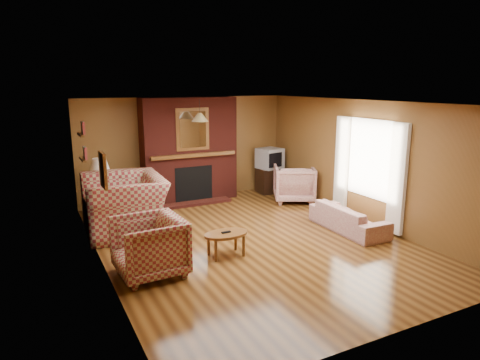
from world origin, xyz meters
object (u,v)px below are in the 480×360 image
fireplace (190,151)px  plaid_loveseat (124,204)px  table_lamp (100,173)px  crt_tv (270,158)px  side_table (102,205)px  coffee_table (226,236)px  floral_armchair (294,183)px  tv_stand (269,180)px  plaid_armchair (149,247)px  floral_sofa (348,218)px

fireplace → plaid_loveseat: size_ratio=1.49×
table_lamp → crt_tv: table_lamp is taller
fireplace → crt_tv: size_ratio=3.76×
side_table → coffee_table: bearing=-63.5°
floral_armchair → tv_stand: 0.99m
plaid_armchair → table_lamp: size_ratio=1.42×
floral_sofa → floral_armchair: size_ratio=1.78×
plaid_armchair → plaid_loveseat: bearing=174.5°
coffee_table → table_lamp: bearing=116.5°
table_lamp → tv_stand: (4.15, 0.35, -0.65)m
floral_armchair → floral_sofa: bearing=111.2°
table_lamp → crt_tv: bearing=4.7°
fireplace → tv_stand: size_ratio=3.87×
crt_tv → coffee_table: bearing=-130.3°
crt_tv → floral_armchair: bearing=-85.1°
plaid_loveseat → floral_sofa: 4.19m
floral_armchair → table_lamp: (-4.23, 0.63, 0.53)m
table_lamp → tv_stand: table_lamp is taller
table_lamp → floral_armchair: bearing=-8.5°
coffee_table → plaid_loveseat: bearing=121.5°
plaid_loveseat → side_table: 1.00m
floral_armchair → tv_stand: bearing=-57.8°
coffee_table → side_table: bearing=116.5°
plaid_loveseat → floral_armchair: size_ratio=1.73×
plaid_loveseat → table_lamp: bearing=-161.8°
coffee_table → tv_stand: (2.72, 3.22, -0.02)m
floral_sofa → floral_armchair: bearing=-4.8°
plaid_armchair → floral_sofa: (3.85, 0.21, -0.19)m
floral_armchair → table_lamp: size_ratio=1.39×
table_lamp → plaid_loveseat: bearing=-75.1°
floral_armchair → plaid_loveseat: bearing=31.8°
floral_sofa → tv_stand: tv_stand is taller
plaid_armchair → coffee_table: size_ratio=1.31×
plaid_loveseat → tv_stand: 4.11m
side_table → table_lamp: bearing=-45.0°
plaid_loveseat → table_lamp: (-0.25, 0.94, 0.43)m
floral_sofa → coffee_table: size_ratio=2.28×
table_lamp → crt_tv: size_ratio=1.05×
fireplace → plaid_armchair: (-1.95, -3.54, -0.75)m
table_lamp → crt_tv: 4.17m
tv_stand → floral_armchair: bearing=-82.4°
tv_stand → fireplace: bearing=177.5°
floral_sofa → tv_stand: bearing=-1.3°
floral_armchair → coffee_table: 3.59m
fireplace → floral_sofa: bearing=-60.3°
fireplace → table_lamp: size_ratio=3.59×
crt_tv → table_lamp: bearing=-175.3°
fireplace → floral_armchair: size_ratio=2.58×
crt_tv → plaid_armchair: bearing=-140.0°
coffee_table → tv_stand: bearing=49.8°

